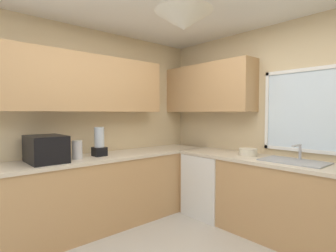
{
  "coord_description": "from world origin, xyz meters",
  "views": [
    {
      "loc": [
        1.42,
        -1.41,
        1.43
      ],
      "look_at": [
        -0.8,
        0.55,
        1.29
      ],
      "focal_mm": 28.13,
      "sensor_mm": 36.0,
      "label": 1
    }
  ],
  "objects_px": {
    "kettle": "(77,150)",
    "blender_appliance": "(99,143)",
    "dishwasher": "(211,184)",
    "sink_assembly": "(294,161)",
    "microwave": "(46,149)",
    "bowl": "(248,152)"
  },
  "relations": [
    {
      "from": "kettle",
      "to": "sink_assembly",
      "type": "height_order",
      "value": "kettle"
    },
    {
      "from": "blender_appliance",
      "to": "dishwasher",
      "type": "bearing_deg",
      "value": 64.22
    },
    {
      "from": "microwave",
      "to": "kettle",
      "type": "relative_size",
      "value": 2.25
    },
    {
      "from": "dishwasher",
      "to": "microwave",
      "type": "bearing_deg",
      "value": -108.29
    },
    {
      "from": "microwave",
      "to": "bowl",
      "type": "bearing_deg",
      "value": 58.93
    },
    {
      "from": "kettle",
      "to": "blender_appliance",
      "type": "distance_m",
      "value": 0.3
    },
    {
      "from": "dishwasher",
      "to": "blender_appliance",
      "type": "relative_size",
      "value": 2.37
    },
    {
      "from": "kettle",
      "to": "blender_appliance",
      "type": "xyz_separation_m",
      "value": [
        -0.02,
        0.29,
        0.05
      ]
    },
    {
      "from": "kettle",
      "to": "blender_appliance",
      "type": "height_order",
      "value": "blender_appliance"
    },
    {
      "from": "microwave",
      "to": "sink_assembly",
      "type": "height_order",
      "value": "microwave"
    },
    {
      "from": "dishwasher",
      "to": "sink_assembly",
      "type": "xyz_separation_m",
      "value": [
        1.12,
        0.04,
        0.48
      ]
    },
    {
      "from": "dishwasher",
      "to": "kettle",
      "type": "bearing_deg",
      "value": -111.1
    },
    {
      "from": "kettle",
      "to": "bowl",
      "type": "relative_size",
      "value": 0.96
    },
    {
      "from": "sink_assembly",
      "to": "blender_appliance",
      "type": "xyz_separation_m",
      "value": [
        -1.78,
        -1.4,
        0.15
      ]
    },
    {
      "from": "microwave",
      "to": "kettle",
      "type": "bearing_deg",
      "value": 86.62
    },
    {
      "from": "microwave",
      "to": "blender_appliance",
      "type": "xyz_separation_m",
      "value": [
        0.0,
        0.63,
        0.02
      ]
    },
    {
      "from": "kettle",
      "to": "blender_appliance",
      "type": "bearing_deg",
      "value": 93.93
    },
    {
      "from": "bowl",
      "to": "sink_assembly",
      "type": "bearing_deg",
      "value": 0.6
    },
    {
      "from": "sink_assembly",
      "to": "dishwasher",
      "type": "bearing_deg",
      "value": -178.17
    },
    {
      "from": "dishwasher",
      "to": "blender_appliance",
      "type": "distance_m",
      "value": 1.64
    },
    {
      "from": "dishwasher",
      "to": "sink_assembly",
      "type": "height_order",
      "value": "sink_assembly"
    },
    {
      "from": "microwave",
      "to": "kettle",
      "type": "distance_m",
      "value": 0.34
    }
  ]
}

